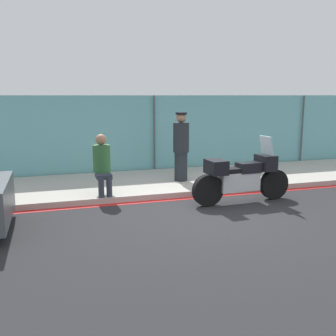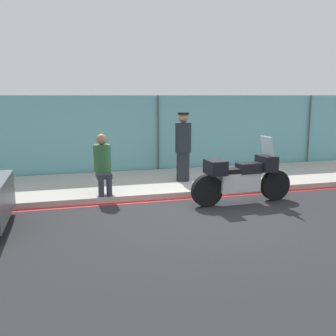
# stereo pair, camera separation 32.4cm
# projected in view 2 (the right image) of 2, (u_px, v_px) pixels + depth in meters

# --- Properties ---
(ground_plane) EXTENTS (120.00, 120.00, 0.00)m
(ground_plane) POSITION_uv_depth(u_px,v_px,m) (209.00, 213.00, 7.86)
(ground_plane) COLOR #262628
(sidewalk) EXTENTS (38.05, 2.93, 0.13)m
(sidewalk) POSITION_uv_depth(u_px,v_px,m) (172.00, 181.00, 10.40)
(sidewalk) COLOR #ADA89E
(sidewalk) RESTS_ON ground_plane
(curb_paint_stripe) EXTENTS (38.05, 0.18, 0.01)m
(curb_paint_stripe) POSITION_uv_depth(u_px,v_px,m) (190.00, 198.00, 8.94)
(curb_paint_stripe) COLOR red
(curb_paint_stripe) RESTS_ON ground_plane
(storefront_fence) EXTENTS (36.14, 0.17, 2.31)m
(storefront_fence) POSITION_uv_depth(u_px,v_px,m) (157.00, 135.00, 11.68)
(storefront_fence) COLOR #6BB2B7
(storefront_fence) RESTS_ON ground_plane
(motorcycle) EXTENTS (2.34, 0.57, 1.44)m
(motorcycle) POSITION_uv_depth(u_px,v_px,m) (242.00, 177.00, 8.45)
(motorcycle) COLOR black
(motorcycle) RESTS_ON ground_plane
(officer_standing) EXTENTS (0.41, 0.41, 1.76)m
(officer_standing) POSITION_uv_depth(u_px,v_px,m) (183.00, 146.00, 10.03)
(officer_standing) COLOR #1E2328
(officer_standing) RESTS_ON sidewalk
(person_seated_on_curb) EXTENTS (0.39, 0.69, 1.33)m
(person_seated_on_curb) POSITION_uv_depth(u_px,v_px,m) (103.00, 161.00, 8.80)
(person_seated_on_curb) COLOR #2D3342
(person_seated_on_curb) RESTS_ON sidewalk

